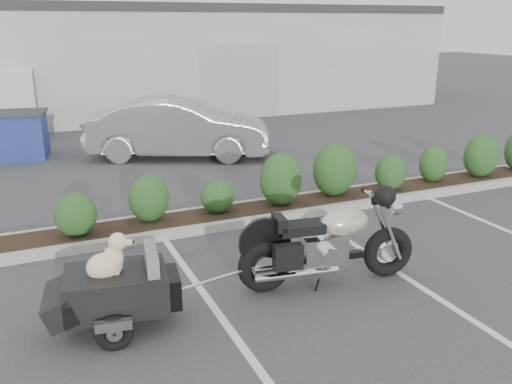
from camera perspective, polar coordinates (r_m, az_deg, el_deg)
name	(u,v)px	position (r m, az deg, el deg)	size (l,w,h in m)	color
ground	(297,266)	(7.91, 4.38, -7.82)	(90.00, 90.00, 0.00)	#38383A
planter_kerb	(290,207)	(10.12, 3.56, -1.58)	(12.00, 1.00, 0.15)	#9E9E93
building	(103,57)	(23.58, -15.80, 13.49)	(26.00, 10.00, 4.00)	#9EA099
motorcycle	(329,244)	(7.23, 7.69, -5.49)	(2.48, 0.96, 1.43)	black
pet_trailer	(115,288)	(6.41, -14.63, -9.77)	(2.00, 1.14, 1.18)	black
sedan	(179,128)	(14.16, -8.15, 6.67)	(1.61, 4.63, 1.52)	#B7B9BF
dumpster	(10,135)	(15.27, -24.48, 5.47)	(2.01, 1.54, 1.20)	navy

